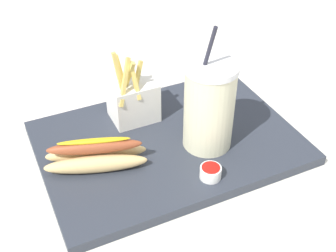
{
  "coord_description": "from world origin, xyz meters",
  "views": [
    {
      "loc": [
        0.27,
        0.59,
        0.55
      ],
      "look_at": [
        0.0,
        0.0,
        0.05
      ],
      "focal_mm": 47.45,
      "sensor_mm": 36.0,
      "label": 1
    }
  ],
  "objects_px": {
    "ketchup_cup_1": "(211,172)",
    "fries_basket": "(133,99)",
    "hot_dog_1": "(96,155)",
    "soda_cup": "(209,106)"
  },
  "relations": [
    {
      "from": "soda_cup",
      "to": "fries_basket",
      "type": "relative_size",
      "value": 1.5
    },
    {
      "from": "ketchup_cup_1",
      "to": "fries_basket",
      "type": "bearing_deg",
      "value": -75.6
    },
    {
      "from": "soda_cup",
      "to": "hot_dog_1",
      "type": "distance_m",
      "value": 0.22
    },
    {
      "from": "hot_dog_1",
      "to": "fries_basket",
      "type": "bearing_deg",
      "value": -136.84
    },
    {
      "from": "hot_dog_1",
      "to": "ketchup_cup_1",
      "type": "height_order",
      "value": "hot_dog_1"
    },
    {
      "from": "soda_cup",
      "to": "hot_dog_1",
      "type": "relative_size",
      "value": 1.27
    },
    {
      "from": "fries_basket",
      "to": "hot_dog_1",
      "type": "bearing_deg",
      "value": 43.16
    },
    {
      "from": "hot_dog_1",
      "to": "ketchup_cup_1",
      "type": "bearing_deg",
      "value": 146.21
    },
    {
      "from": "fries_basket",
      "to": "hot_dog_1",
      "type": "relative_size",
      "value": 0.85
    },
    {
      "from": "soda_cup",
      "to": "ketchup_cup_1",
      "type": "relative_size",
      "value": 6.46
    }
  ]
}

